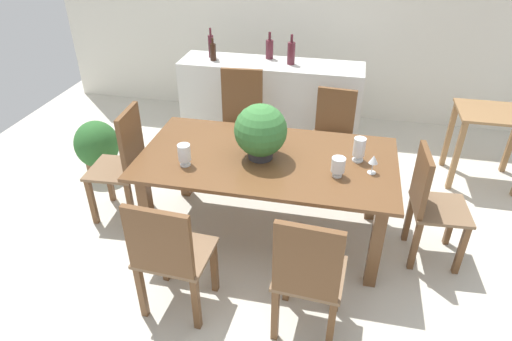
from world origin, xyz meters
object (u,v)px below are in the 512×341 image
at_px(chair_near_left, 169,254).
at_px(wine_bottle_amber, 270,49).
at_px(wine_bottle_green, 291,53).
at_px(wine_bottle_dark, 213,52).
at_px(crystal_vase_left, 338,165).
at_px(kitchen_counter, 270,105).
at_px(dining_table, 267,169).
at_px(potted_plant_floor, 97,147).
at_px(chair_far_left, 241,118).
at_px(wine_bottle_tall, 211,46).
at_px(chair_foot_end, 430,201).
at_px(wine_glass, 373,160).
at_px(side_table, 491,129).
at_px(chair_head_end, 124,160).
at_px(crystal_vase_center_near, 184,153).
at_px(chair_far_right, 332,133).
at_px(chair_near_right, 308,275).
at_px(flower_centerpiece, 261,131).
at_px(crystal_vase_right, 359,148).

distance_m(chair_near_left, wine_bottle_amber, 2.76).
xyz_separation_m(wine_bottle_green, wine_bottle_dark, (-0.83, -0.05, -0.03)).
distance_m(crystal_vase_left, kitchen_counter, 1.96).
xyz_separation_m(dining_table, potted_plant_floor, (-1.86, 0.59, -0.34)).
xyz_separation_m(chair_far_left, crystal_vase_left, (1.00, -1.14, 0.26)).
bearing_deg(wine_bottle_tall, chair_near_left, -79.35).
height_order(chair_foot_end, chair_near_left, chair_near_left).
bearing_deg(wine_glass, side_table, 49.46).
height_order(chair_near_left, side_table, chair_near_left).
bearing_deg(dining_table, chair_head_end, 179.71).
height_order(chair_foot_end, side_table, chair_foot_end).
bearing_deg(crystal_vase_center_near, wine_bottle_amber, 82.37).
xyz_separation_m(kitchen_counter, potted_plant_floor, (-1.59, -1.00, -0.18)).
height_order(wine_bottle_dark, potted_plant_floor, wine_bottle_dark).
height_order(chair_head_end, crystal_vase_center_near, chair_head_end).
xyz_separation_m(crystal_vase_center_near, kitchen_counter, (0.31, 1.84, -0.37)).
distance_m(chair_foot_end, wine_bottle_dark, 2.69).
xyz_separation_m(wine_glass, kitchen_counter, (-1.06, 1.66, -0.38)).
xyz_separation_m(chair_far_right, chair_head_end, (-1.69, -0.96, 0.04)).
distance_m(chair_near_right, potted_plant_floor, 2.79).
height_order(chair_near_right, side_table, chair_near_right).
bearing_deg(chair_near_right, chair_foot_end, -126.15).
height_order(flower_centerpiece, potted_plant_floor, flower_centerpiece).
bearing_deg(chair_near_left, crystal_vase_right, -133.71).
distance_m(wine_bottle_tall, wine_bottle_dark, 0.12).
height_order(chair_head_end, crystal_vase_left, chair_head_end).
height_order(chair_far_right, crystal_vase_center_near, chair_far_right).
bearing_deg(flower_centerpiece, crystal_vase_left, -13.52).
bearing_deg(wine_bottle_green, side_table, -9.09).
height_order(dining_table, crystal_vase_center_near, crystal_vase_center_near).
distance_m(crystal_vase_center_near, wine_glass, 1.38).
bearing_deg(chair_foot_end, side_table, -31.86).
height_order(kitchen_counter, wine_bottle_green, wine_bottle_green).
bearing_deg(chair_near_left, flower_centerpiece, -109.63).
bearing_deg(chair_near_left, wine_bottle_tall, -76.23).
bearing_deg(dining_table, chair_near_right, -65.66).
distance_m(chair_near_right, crystal_vase_center_near, 1.29).
bearing_deg(dining_table, potted_plant_floor, 162.40).
xyz_separation_m(chair_head_end, wine_bottle_tall, (0.29, 1.64, 0.52)).
distance_m(dining_table, wine_bottle_green, 1.66).
relative_size(chair_near_left, wine_bottle_green, 3.08).
distance_m(chair_far_left, chair_near_left, 1.95).
bearing_deg(wine_bottle_tall, crystal_vase_right, -43.68).
height_order(dining_table, kitchen_counter, kitchen_counter).
bearing_deg(dining_table, wine_bottle_dark, 119.98).
bearing_deg(wine_bottle_amber, chair_near_right, -74.39).
relative_size(chair_far_left, wine_bottle_amber, 3.75).
relative_size(chair_far_right, wine_glass, 6.39).
bearing_deg(wine_glass, potted_plant_floor, 166.13).
distance_m(wine_bottle_green, potted_plant_floor, 2.21).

